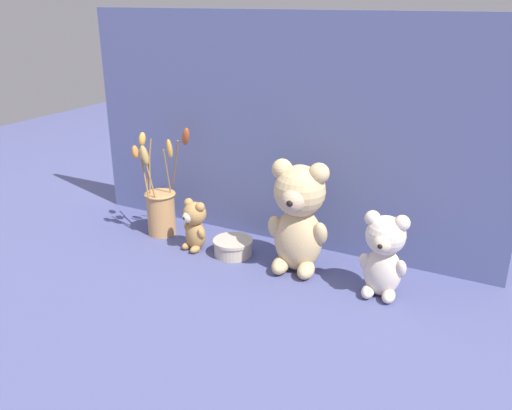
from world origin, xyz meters
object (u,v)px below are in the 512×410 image
teddy_bear_medium (384,254)px  teddy_bear_small (194,224)px  teddy_bear_large (298,215)px  flower_vase (160,205)px  decorative_tin_tall (233,247)px

teddy_bear_medium → teddy_bear_small: bearing=179.5°
teddy_bear_large → flower_vase: (-0.45, 0.02, -0.06)m
teddy_bear_small → decorative_tin_tall: 0.13m
teddy_bear_medium → flower_vase: bearing=175.8°
teddy_bear_large → decorative_tin_tall: teddy_bear_large is taller
decorative_tin_tall → teddy_bear_medium: bearing=-3.2°
flower_vase → teddy_bear_medium: bearing=-4.2°
teddy_bear_large → decorative_tin_tall: size_ratio=2.68×
teddy_bear_medium → flower_vase: (-0.68, 0.05, -0.02)m
teddy_bear_medium → teddy_bear_small: teddy_bear_medium is taller
flower_vase → decorative_tin_tall: bearing=-5.7°
teddy_bear_medium → teddy_bear_small: (-0.53, 0.00, -0.03)m
teddy_bear_medium → flower_vase: flower_vase is taller
teddy_bear_small → flower_vase: flower_vase is taller
teddy_bear_large → flower_vase: size_ratio=0.92×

